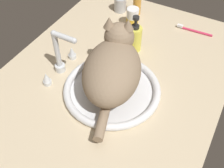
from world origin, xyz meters
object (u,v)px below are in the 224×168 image
Objects in this scene: faucet at (60,57)px; amber_bottle at (137,5)px; sink_basin at (112,89)px; toothbrush at (194,30)px; soap_pump_bottle at (135,38)px; metal_jar at (120,4)px; cat at (113,66)px; pill_bottle at (132,18)px.

faucet is 50.66cm from amber_bottle.
sink_basin is 51.89cm from amber_bottle.
faucet is 62.28cm from toothbrush.
metal_jar is at bearing 39.23° from soap_pump_bottle.
faucet is (-0.00, 22.18, 6.27)cm from sink_basin.
sink_basin is 23.05cm from faucet.
sink_basin is at bearing -161.87° from cat.
sink_basin is 26.00cm from soap_pump_bottle.
amber_bottle is (49.89, -8.45, -2.45)cm from faucet.
cat reaches higher than pill_bottle.
toothbrush is (9.15, -26.62, -3.47)cm from pill_bottle.
pill_bottle is at bearing 29.20° from soap_pump_bottle.
cat reaches higher than amber_bottle.
amber_bottle is (49.89, 13.73, 3.82)cm from sink_basin.
faucet reaches higher than sink_basin.
soap_pump_bottle is 17.09cm from pill_bottle.
metal_jar reaches higher than toothbrush.
cat is 50.08cm from amber_bottle.
metal_jar is 8.53cm from amber_bottle.
amber_bottle is at bearing -80.36° from metal_jar.
soap_pump_bottle is (25.38, 3.14, 4.68)cm from sink_basin.
faucet is at bearing 165.04° from pill_bottle.
faucet is at bearing 170.39° from amber_bottle.
faucet is 2.80× the size of metal_jar.
faucet is 0.49× the size of cat.
cat is 4.54× the size of pill_bottle.
sink_basin is 3.31× the size of amber_bottle.
cat is 2.49× the size of soap_pump_bottle.
metal_jar is (46.55, 21.38, -7.51)cm from cat.
sink_basin is at bearing -164.62° from amber_bottle.
faucet is 21.92cm from cat.
cat is at bearing -164.73° from amber_bottle.
pill_bottle is (-9.68, -2.29, -0.91)cm from amber_bottle.
amber_bottle is 0.67× the size of soap_pump_bottle.
toothbrush is (47.43, -15.82, -10.42)cm from cat.
metal_jar is (48.48, 22.01, 2.36)cm from sink_basin.
cat is at bearing 18.13° from sink_basin.
amber_bottle is 26.72cm from soap_pump_bottle.
metal_jar is at bearing -0.19° from faucet.
amber_bottle is 1.21× the size of pill_bottle.
faucet reaches higher than pill_bottle.
metal_jar is at bearing 24.42° from sink_basin.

